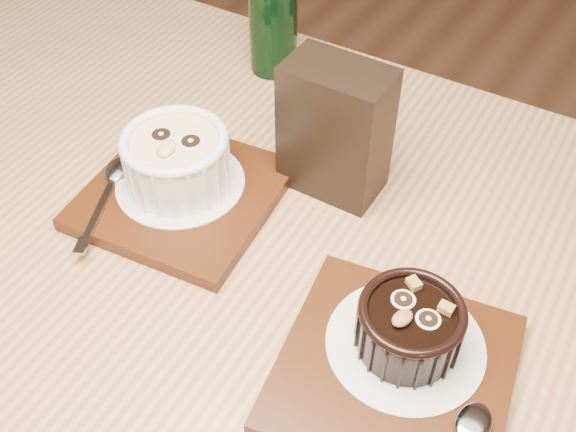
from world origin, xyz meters
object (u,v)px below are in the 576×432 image
at_px(tray_left, 183,194).
at_px(condiment_stand, 335,130).
at_px(tray_right, 394,373).
at_px(ramekin_white, 176,158).
at_px(green_bottle, 273,6).
at_px(table, 244,343).
at_px(ramekin_dark, 410,325).

height_order(tray_left, condiment_stand, condiment_stand).
bearing_deg(tray_right, condiment_stand, 132.98).
distance_m(ramekin_white, condiment_stand, 0.16).
bearing_deg(ramekin_white, tray_right, -29.02).
distance_m(ramekin_white, green_bottle, 0.25).
xyz_separation_m(table, condiment_stand, (-0.00, 0.16, 0.16)).
xyz_separation_m(ramekin_white, tray_right, (0.28, -0.07, -0.04)).
relative_size(tray_right, condiment_stand, 1.29).
bearing_deg(ramekin_dark, table, -158.92).
relative_size(table, green_bottle, 5.69).
distance_m(table, green_bottle, 0.39).
relative_size(tray_left, tray_right, 1.00).
bearing_deg(ramekin_dark, tray_left, -174.15).
xyz_separation_m(table, green_bottle, (-0.17, 0.31, 0.18)).
distance_m(ramekin_white, ramekin_dark, 0.28).
bearing_deg(ramekin_dark, tray_right, -68.77).
bearing_deg(table, condiment_stand, 90.15).
bearing_deg(tray_right, ramekin_white, 165.65).
height_order(tray_left, ramekin_dark, ramekin_dark).
bearing_deg(ramekin_white, table, -43.08).
distance_m(table, tray_left, 0.16).
distance_m(table, ramekin_white, 0.20).
height_order(table, tray_left, tray_left).
distance_m(table, tray_right, 0.19).
bearing_deg(condiment_stand, tray_left, -137.22).
relative_size(tray_right, green_bottle, 0.83).
xyz_separation_m(table, tray_right, (0.16, -0.01, 0.10)).
relative_size(table, ramekin_white, 11.81).
distance_m(tray_left, green_bottle, 0.26).
relative_size(table, tray_left, 6.88).
xyz_separation_m(table, ramekin_white, (-0.12, 0.06, 0.14)).
distance_m(condiment_stand, green_bottle, 0.22).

